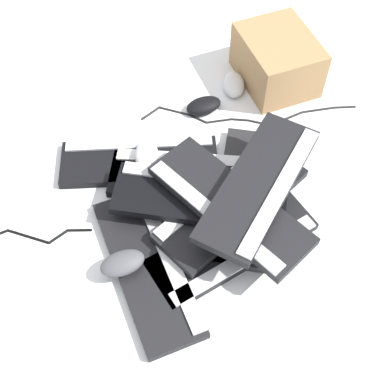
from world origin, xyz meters
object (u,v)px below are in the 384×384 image
at_px(mouse_1, 122,263).
at_px(keyboard_7, 229,205).
at_px(mouse_0, 204,106).
at_px(mouse_3, 147,156).
at_px(keyboard_2, 139,161).
at_px(keyboard_1, 190,177).
at_px(keyboard_0, 247,195).
at_px(mouse_2, 287,153).
at_px(keyboard_4, 233,245).
at_px(keyboard_8, 260,184).
at_px(mouse_4, 234,85).
at_px(keyboard_3, 148,267).
at_px(keyboard_6, 200,197).
at_px(cardboard_box, 277,60).
at_px(keyboard_5, 231,203).

bearing_deg(mouse_1, keyboard_7, -175.20).
height_order(mouse_0, mouse_3, mouse_3).
bearing_deg(keyboard_2, keyboard_1, -22.81).
bearing_deg(keyboard_0, mouse_2, 47.65).
height_order(keyboard_1, keyboard_2, same).
bearing_deg(keyboard_4, mouse_1, -166.78).
distance_m(keyboard_0, keyboard_8, 0.13).
relative_size(mouse_1, mouse_2, 1.00).
bearing_deg(keyboard_0, mouse_1, -145.62).
relative_size(mouse_3, mouse_4, 1.00).
xyz_separation_m(keyboard_3, keyboard_7, (0.20, 0.12, 0.09)).
bearing_deg(keyboard_8, keyboard_7, -152.06).
height_order(keyboard_6, mouse_2, keyboard_6).
distance_m(keyboard_7, mouse_1, 0.30).
bearing_deg(keyboard_6, keyboard_8, -1.54).
height_order(keyboard_4, mouse_3, mouse_3).
relative_size(keyboard_8, mouse_1, 4.15).
height_order(keyboard_0, mouse_4, mouse_4).
height_order(keyboard_1, keyboard_8, keyboard_8).
bearing_deg(keyboard_4, mouse_4, 86.09).
bearing_deg(keyboard_7, mouse_2, 51.22).
xyz_separation_m(mouse_3, cardboard_box, (0.39, 0.35, 0.03)).
xyz_separation_m(keyboard_3, mouse_0, (0.15, 0.54, 0.01)).
height_order(keyboard_4, mouse_1, mouse_1).
distance_m(keyboard_2, keyboard_7, 0.33).
distance_m(keyboard_0, keyboard_1, 0.17).
relative_size(keyboard_3, mouse_0, 4.22).
xyz_separation_m(mouse_0, mouse_2, (0.23, -0.19, 0.00)).
bearing_deg(keyboard_1, keyboard_3, -111.29).
bearing_deg(keyboard_5, mouse_2, 46.99).
relative_size(keyboard_2, keyboard_7, 1.05).
height_order(keyboard_2, keyboard_7, keyboard_7).
bearing_deg(keyboard_5, keyboard_3, -142.52).
bearing_deg(keyboard_0, keyboard_6, -160.34).
distance_m(keyboard_6, mouse_4, 0.48).
height_order(keyboard_4, keyboard_6, keyboard_6).
relative_size(keyboard_0, mouse_2, 4.18).
xyz_separation_m(keyboard_3, keyboard_5, (0.21, 0.16, 0.03)).
bearing_deg(cardboard_box, mouse_4, -162.41).
relative_size(keyboard_4, mouse_4, 4.13).
xyz_separation_m(keyboard_7, mouse_3, (-0.21, 0.20, -0.05)).
relative_size(keyboard_5, mouse_3, 3.85).
xyz_separation_m(keyboard_0, mouse_1, (-0.32, -0.22, 0.04)).
bearing_deg(mouse_3, mouse_0, -39.24).
xyz_separation_m(keyboard_6, mouse_3, (-0.14, 0.16, -0.02)).
height_order(keyboard_7, cardboard_box, cardboard_box).
bearing_deg(keyboard_2, mouse_4, 45.65).
relative_size(keyboard_7, mouse_3, 3.85).
height_order(mouse_1, cardboard_box, cardboard_box).
xyz_separation_m(keyboard_2, keyboard_3, (0.03, -0.33, 0.00)).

